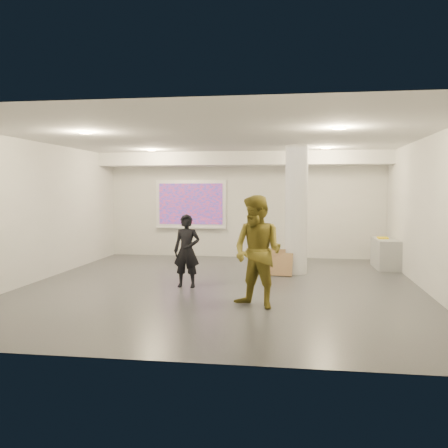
% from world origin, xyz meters
% --- Properties ---
extents(floor, '(8.00, 9.00, 0.01)m').
position_xyz_m(floor, '(0.00, 0.00, 0.00)').
color(floor, '#3C3F44').
rests_on(floor, ground).
extents(ceiling, '(8.00, 9.00, 0.01)m').
position_xyz_m(ceiling, '(0.00, 0.00, 3.00)').
color(ceiling, silver).
rests_on(ceiling, floor).
extents(wall_back, '(8.00, 0.01, 3.00)m').
position_xyz_m(wall_back, '(0.00, 4.50, 1.50)').
color(wall_back, silver).
rests_on(wall_back, floor).
extents(wall_front, '(8.00, 0.01, 3.00)m').
position_xyz_m(wall_front, '(0.00, -4.50, 1.50)').
color(wall_front, silver).
rests_on(wall_front, floor).
extents(wall_left, '(0.01, 9.00, 3.00)m').
position_xyz_m(wall_left, '(-4.00, 0.00, 1.50)').
color(wall_left, silver).
rests_on(wall_left, floor).
extents(wall_right, '(0.01, 9.00, 3.00)m').
position_xyz_m(wall_right, '(4.00, 0.00, 1.50)').
color(wall_right, silver).
rests_on(wall_right, floor).
extents(soffit_band, '(8.00, 1.10, 0.36)m').
position_xyz_m(soffit_band, '(0.00, 3.95, 2.82)').
color(soffit_band, white).
rests_on(soffit_band, ceiling).
extents(downlight_nw, '(0.22, 0.22, 0.02)m').
position_xyz_m(downlight_nw, '(-2.20, 2.50, 2.98)').
color(downlight_nw, '#EDBD88').
rests_on(downlight_nw, ceiling).
extents(downlight_ne, '(0.22, 0.22, 0.02)m').
position_xyz_m(downlight_ne, '(2.20, 2.50, 2.98)').
color(downlight_ne, '#EDBD88').
rests_on(downlight_ne, ceiling).
extents(downlight_sw, '(0.22, 0.22, 0.02)m').
position_xyz_m(downlight_sw, '(-2.20, -1.50, 2.98)').
color(downlight_sw, '#EDBD88').
rests_on(downlight_sw, ceiling).
extents(downlight_se, '(0.22, 0.22, 0.02)m').
position_xyz_m(downlight_se, '(2.20, -1.50, 2.98)').
color(downlight_se, '#EDBD88').
rests_on(downlight_se, ceiling).
extents(column, '(0.52, 0.52, 3.00)m').
position_xyz_m(column, '(1.50, 1.80, 1.50)').
color(column, white).
rests_on(column, floor).
extents(projection_screen, '(2.10, 0.13, 1.42)m').
position_xyz_m(projection_screen, '(-1.60, 4.45, 1.53)').
color(projection_screen, white).
rests_on(projection_screen, wall_back).
extents(credenza, '(0.57, 1.28, 0.74)m').
position_xyz_m(credenza, '(3.72, 2.90, 0.37)').
color(credenza, '#969A9C').
rests_on(credenza, floor).
extents(postit_pad, '(0.25, 0.34, 0.03)m').
position_xyz_m(postit_pad, '(3.66, 3.02, 0.76)').
color(postit_pad, yellow).
rests_on(postit_pad, credenza).
extents(cardboard_back, '(0.55, 0.11, 0.60)m').
position_xyz_m(cardboard_back, '(0.99, 1.50, 0.30)').
color(cardboard_back, '#977048').
rests_on(cardboard_back, floor).
extents(cardboard_front, '(0.51, 0.28, 0.52)m').
position_xyz_m(cardboard_front, '(1.19, 1.44, 0.26)').
color(cardboard_front, '#977048').
rests_on(cardboard_front, floor).
extents(woman, '(0.55, 0.37, 1.48)m').
position_xyz_m(woman, '(-0.67, -0.18, 0.74)').
color(woman, black).
rests_on(woman, floor).
extents(man, '(1.15, 1.07, 1.88)m').
position_xyz_m(man, '(0.89, -1.71, 0.94)').
color(man, olive).
rests_on(man, floor).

